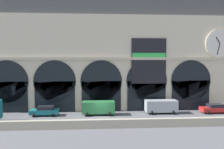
{
  "coord_description": "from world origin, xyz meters",
  "views": [
    {
      "loc": [
        -0.71,
        -33.13,
        8.94
      ],
      "look_at": [
        1.84,
        5.0,
        6.37
      ],
      "focal_mm": 35.65,
      "sensor_mm": 36.0,
      "label": 1
    }
  ],
  "objects_px": {
    "van_center": "(98,107)",
    "car_east": "(214,108)",
    "car_midwest": "(45,111)",
    "van_mideast": "(161,106)"
  },
  "relations": [
    {
      "from": "van_center",
      "to": "car_east",
      "type": "relative_size",
      "value": 1.18
    },
    {
      "from": "car_midwest",
      "to": "van_center",
      "type": "distance_m",
      "value": 8.55
    },
    {
      "from": "van_mideast",
      "to": "car_east",
      "type": "relative_size",
      "value": 1.18
    },
    {
      "from": "car_east",
      "to": "van_center",
      "type": "bearing_deg",
      "value": 179.95
    },
    {
      "from": "car_midwest",
      "to": "van_center",
      "type": "relative_size",
      "value": 0.85
    },
    {
      "from": "car_midwest",
      "to": "van_center",
      "type": "height_order",
      "value": "van_center"
    },
    {
      "from": "car_midwest",
      "to": "van_mideast",
      "type": "xyz_separation_m",
      "value": [
        18.94,
        0.3,
        0.44
      ]
    },
    {
      "from": "van_center",
      "to": "van_mideast",
      "type": "distance_m",
      "value": 10.4
    },
    {
      "from": "car_midwest",
      "to": "car_east",
      "type": "distance_m",
      "value": 27.9
    },
    {
      "from": "van_center",
      "to": "car_east",
      "type": "bearing_deg",
      "value": -0.05
    }
  ]
}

